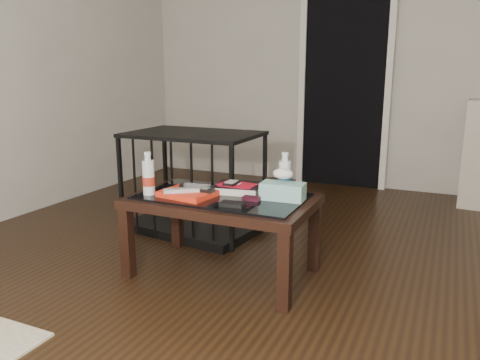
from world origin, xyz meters
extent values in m
plane|color=black|center=(0.00, 0.00, 0.00)|extent=(5.00, 5.00, 0.00)
plane|color=beige|center=(0.00, 2.50, 1.35)|extent=(5.00, 0.00, 5.00)
cube|color=black|center=(-0.40, 2.47, 1.00)|extent=(0.80, 0.05, 2.00)
cube|color=silver|center=(-0.82, 2.44, 1.00)|extent=(0.06, 0.04, 2.04)
cube|color=silver|center=(0.02, 2.44, 1.00)|extent=(0.06, 0.04, 2.04)
cube|color=black|center=(-0.98, -0.23, 0.20)|extent=(0.06, 0.06, 0.40)
cube|color=black|center=(-0.06, -0.23, 0.20)|extent=(0.06, 0.06, 0.40)
cube|color=black|center=(-0.98, 0.29, 0.20)|extent=(0.06, 0.06, 0.40)
cube|color=black|center=(-0.06, 0.29, 0.20)|extent=(0.06, 0.06, 0.40)
cube|color=black|center=(-0.52, 0.03, 0.43)|extent=(1.00, 0.60, 0.05)
cube|color=black|center=(-0.52, 0.03, 0.46)|extent=(0.90, 0.50, 0.01)
cube|color=black|center=(-1.04, 0.63, 0.03)|extent=(0.97, 0.72, 0.06)
cube|color=black|center=(-1.04, 0.63, 0.70)|extent=(0.97, 0.72, 0.02)
cube|color=black|center=(-1.47, 0.35, 0.35)|extent=(0.03, 0.03, 0.70)
cube|color=black|center=(-0.61, 0.35, 0.35)|extent=(0.03, 0.03, 0.70)
cube|color=black|center=(-1.47, 0.91, 0.35)|extent=(0.03, 0.03, 0.70)
cube|color=black|center=(-0.61, 0.91, 0.35)|extent=(0.03, 0.03, 0.70)
cube|color=red|center=(-0.68, -0.06, 0.48)|extent=(0.30, 0.24, 0.03)
cube|color=silver|center=(-0.70, -0.10, 0.50)|extent=(0.19, 0.16, 0.02)
cube|color=black|center=(-0.64, -0.04, 0.50)|extent=(0.20, 0.06, 0.02)
cube|color=black|center=(-0.66, 0.01, 0.50)|extent=(0.20, 0.07, 0.02)
cube|color=black|center=(-0.47, 0.13, 0.48)|extent=(0.28, 0.24, 0.05)
cube|color=red|center=(-0.47, 0.12, 0.51)|extent=(0.21, 0.16, 0.01)
cube|color=black|center=(-0.49, 0.09, 0.52)|extent=(0.07, 0.11, 0.02)
cube|color=black|center=(-0.33, 0.00, 0.47)|extent=(0.09, 0.05, 0.02)
cube|color=black|center=(-0.38, -0.14, 0.47)|extent=(0.13, 0.08, 0.02)
cylinder|color=silver|center=(-0.90, -0.12, 0.58)|extent=(0.07, 0.07, 0.24)
cylinder|color=white|center=(-0.21, 0.18, 0.58)|extent=(0.08, 0.08, 0.24)
cube|color=teal|center=(-0.19, 0.09, 0.51)|extent=(0.24, 0.13, 0.09)
camera|label=1|loc=(0.60, -2.19, 1.12)|focal=35.00mm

